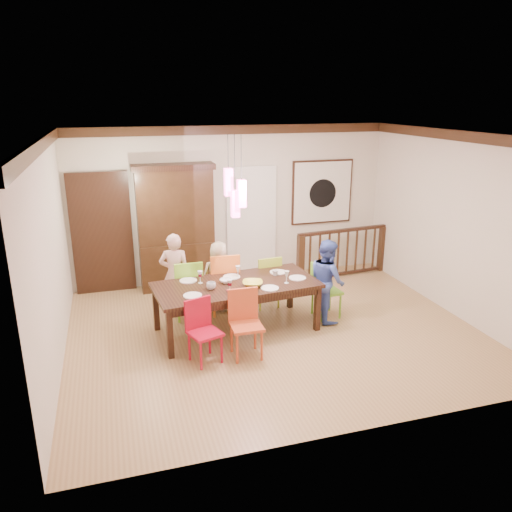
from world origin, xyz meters
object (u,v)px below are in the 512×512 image
object	(u,v)px
china_hutch	(176,227)
person_far_left	(175,274)
person_far_mid	(219,277)
person_end_right	(327,280)
chair_end_right	(327,287)
balustrade	(343,252)
chair_far_left	(187,284)
dining_table	(236,288)

from	to	relation	value
china_hutch	person_far_left	distance (m)	1.30
person_far_mid	person_far_left	bearing A→B (deg)	6.93
china_hutch	person_end_right	xyz separation A→B (m)	(2.04, -2.10, -0.49)
chair_end_right	balustrade	size ratio (longest dim) A/B	0.45
china_hutch	person_far_mid	world-z (taller)	china_hutch
chair_far_left	person_end_right	world-z (taller)	person_end_right
person_end_right	china_hutch	bearing A→B (deg)	41.85
dining_table	person_far_mid	world-z (taller)	person_far_mid
dining_table	chair_end_right	bearing A→B (deg)	-2.92
dining_table	chair_end_right	world-z (taller)	chair_end_right
chair_end_right	balustrade	xyz separation A→B (m)	(1.09, 1.66, -0.01)
china_hutch	person_end_right	size ratio (longest dim) A/B	1.74
china_hutch	person_far_mid	bearing A→B (deg)	-68.55
person_far_left	person_far_mid	bearing A→B (deg)	-172.43
balustrade	person_end_right	world-z (taller)	person_end_right
balustrade	chair_far_left	bearing A→B (deg)	-167.43
dining_table	chair_far_left	world-z (taller)	chair_far_left
dining_table	person_end_right	bearing A→B (deg)	-6.45
balustrade	person_end_right	size ratio (longest dim) A/B	1.51
dining_table	china_hutch	xyz separation A→B (m)	(-0.59, 2.08, 0.46)
china_hutch	balustrade	xyz separation A→B (m)	(3.17, -0.35, -0.64)
chair_far_left	person_far_left	xyz separation A→B (m)	(-0.16, 0.20, 0.12)
person_end_right	person_far_mid	bearing A→B (deg)	59.57
dining_table	chair_far_left	bearing A→B (deg)	127.04
balustrade	chair_end_right	bearing A→B (deg)	-128.73
person_far_mid	china_hutch	bearing A→B (deg)	-55.24
dining_table	balustrade	xyz separation A→B (m)	(2.59, 1.73, -0.18)
dining_table	chair_far_left	size ratio (longest dim) A/B	2.57
chair_far_left	person_far_left	distance (m)	0.28
chair_far_left	person_far_mid	world-z (taller)	person_far_mid
dining_table	china_hutch	distance (m)	2.21
dining_table	person_far_left	distance (m)	1.18
china_hutch	person_far_mid	distance (m)	1.48
chair_end_right	china_hutch	xyz separation A→B (m)	(-2.09, 2.01, 0.63)
balustrade	person_far_mid	size ratio (longest dim) A/B	1.68
chair_far_left	person_far_mid	xyz separation A→B (m)	(0.54, 0.12, 0.03)
balustrade	dining_table	bearing A→B (deg)	-151.77
person_far_mid	person_end_right	bearing A→B (deg)	165.23
dining_table	china_hutch	size ratio (longest dim) A/B	1.10
chair_far_left	balustrade	xyz separation A→B (m)	(3.22, 1.06, -0.06)
chair_far_left	china_hutch	bearing A→B (deg)	-92.12
chair_far_left	person_far_mid	distance (m)	0.56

